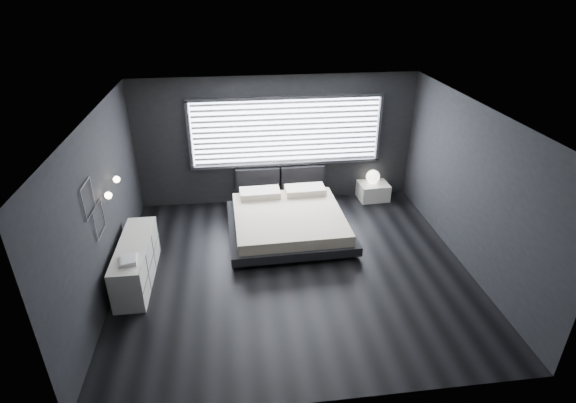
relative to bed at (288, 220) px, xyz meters
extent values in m
plane|color=black|center=(-0.06, -1.23, -0.28)|extent=(6.00, 6.00, 0.00)
plane|color=white|center=(-0.06, -1.23, 2.52)|extent=(6.00, 6.00, 0.00)
cube|color=black|center=(-0.06, 1.52, 1.12)|extent=(6.00, 0.04, 2.80)
cube|color=black|center=(-0.06, -3.98, 1.12)|extent=(6.00, 0.04, 2.80)
cube|color=black|center=(-3.06, -1.23, 1.12)|extent=(0.04, 5.50, 2.80)
cube|color=black|center=(2.94, -1.23, 1.12)|extent=(0.04, 5.50, 2.80)
cube|color=white|center=(0.14, 1.50, 1.33)|extent=(4.00, 0.02, 1.38)
cube|color=#47474C|center=(-1.90, 1.47, 1.33)|extent=(0.06, 0.08, 1.48)
cube|color=#47474C|center=(2.18, 1.47, 1.33)|extent=(0.06, 0.08, 1.48)
cube|color=#47474C|center=(0.14, 1.47, 2.06)|extent=(4.14, 0.08, 0.06)
cube|color=#47474C|center=(0.14, 1.47, 0.60)|extent=(4.14, 0.08, 0.06)
cube|color=silver|center=(0.14, 1.44, 1.33)|extent=(3.94, 0.03, 1.32)
cube|color=black|center=(-0.50, 1.41, 0.29)|extent=(0.96, 0.16, 0.52)
cube|color=black|center=(0.50, 1.41, 0.29)|extent=(0.96, 0.16, 0.52)
cylinder|color=silver|center=(-3.01, -1.18, 1.32)|extent=(0.10, 0.02, 0.02)
sphere|color=#FFE5B7|center=(-2.94, -1.18, 1.32)|extent=(0.11, 0.11, 0.11)
cylinder|color=silver|center=(-3.01, -0.58, 1.32)|extent=(0.10, 0.02, 0.02)
sphere|color=#FFE5B7|center=(-2.94, -0.58, 1.32)|extent=(0.11, 0.11, 0.11)
cube|color=#47474C|center=(-3.03, -1.78, 1.80)|extent=(0.01, 0.46, 0.02)
cube|color=#47474C|center=(-3.03, -1.78, 1.34)|extent=(0.01, 0.46, 0.02)
cube|color=#47474C|center=(-3.03, -1.55, 1.57)|extent=(0.01, 0.02, 0.46)
cube|color=#47474C|center=(-3.03, -2.01, 1.57)|extent=(0.01, 0.02, 0.46)
cube|color=#47474C|center=(-3.03, -1.53, 1.33)|extent=(0.01, 0.46, 0.02)
cube|color=#47474C|center=(-3.03, -1.53, 0.87)|extent=(0.01, 0.46, 0.02)
cube|color=#47474C|center=(-3.03, -1.30, 1.10)|extent=(0.01, 0.02, 0.46)
cube|color=#47474C|center=(-3.03, -1.76, 1.10)|extent=(0.01, 0.02, 0.46)
cube|color=black|center=(-0.99, -0.97, -0.24)|extent=(0.13, 0.13, 0.09)
cube|color=black|center=(1.03, -0.92, -0.24)|extent=(0.13, 0.13, 0.09)
cube|color=black|center=(-1.03, 0.83, -0.24)|extent=(0.13, 0.13, 0.09)
cube|color=black|center=(0.99, 0.89, -0.24)|extent=(0.13, 0.13, 0.09)
cube|color=black|center=(0.00, -0.04, -0.11)|extent=(2.40, 2.29, 0.17)
cube|color=beige|center=(0.00, -0.04, 0.08)|extent=(2.14, 2.14, 0.21)
cube|color=beige|center=(-0.50, 0.77, 0.26)|extent=(0.84, 0.47, 0.14)
cube|color=beige|center=(0.46, 0.80, 0.26)|extent=(0.84, 0.47, 0.14)
cube|color=silver|center=(2.12, 1.27, -0.09)|extent=(0.68, 0.58, 0.38)
sphere|color=white|center=(2.09, 1.30, 0.25)|extent=(0.31, 0.31, 0.31)
cube|color=silver|center=(-2.71, -1.19, 0.07)|extent=(0.50, 1.78, 0.71)
cube|color=#47474C|center=(-2.45, -1.19, 0.07)|extent=(0.01, 1.75, 0.69)
cube|color=silver|center=(-2.68, -1.70, 0.45)|extent=(0.29, 0.36, 0.04)
cube|color=silver|center=(-2.67, -1.72, 0.48)|extent=(0.27, 0.33, 0.03)
camera|label=1|loc=(-0.98, -7.64, 4.37)|focal=28.00mm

